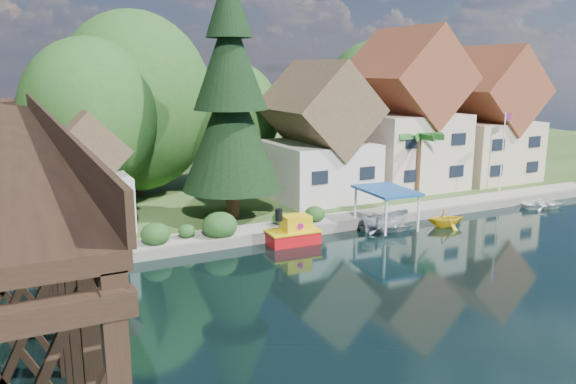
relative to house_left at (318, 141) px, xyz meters
name	(u,v)px	position (x,y,z in m)	size (l,w,h in m)	color
ground	(351,280)	(-7.00, -16.00, -5.14)	(140.00, 140.00, 0.00)	black
bank	(175,171)	(-7.00, 18.00, -4.89)	(140.00, 52.00, 0.50)	#2E451B
seawall	(337,227)	(-3.00, -8.00, -4.83)	(60.00, 0.40, 0.62)	slate
promenade	(351,216)	(-1.00, -6.70, -4.61)	(50.00, 2.60, 0.06)	gray
house_left	(318,141)	(0.00, 0.00, 0.00)	(7.64, 8.64, 11.02)	beige
house_center	(404,120)	(9.00, 0.50, 1.28)	(8.65, 9.18, 13.89)	beige
house_right	(484,123)	(18.00, 0.00, 0.64)	(8.15, 8.64, 12.45)	#C4AE8C
shed	(88,179)	(-18.00, -1.50, -1.31)	(5.09, 5.40, 7.85)	beige
bg_trees	(225,112)	(-6.00, 5.25, 2.15)	(49.90, 13.30, 10.57)	#382314
shrubs	(209,225)	(-11.60, -6.74, -3.91)	(15.76, 2.47, 1.70)	#1B3D16
conifer	(231,101)	(-8.61, -3.08, 3.56)	(6.92, 6.92, 17.03)	#382314
palm_tree	(419,138)	(7.22, -3.70, 0.25)	(5.22, 5.22, 5.59)	#382314
flagpole	(504,144)	(14.57, -5.70, -0.46)	(1.03, 0.38, 6.81)	white
tugboat	(294,232)	(-6.81, -8.98, -4.42)	(3.38, 1.95, 2.40)	#B90C13
boat_white_a	(386,225)	(0.20, -9.13, -4.75)	(2.65, 3.70, 0.77)	silver
boat_canopy	(386,213)	(0.18, -9.11, -3.91)	(3.68, 4.64, 2.87)	silver
boat_yellow	(446,217)	(4.48, -10.29, -4.43)	(2.33, 2.70, 1.42)	yellow
boat_white_b	(544,203)	(15.25, -9.61, -4.77)	(2.53, 3.54, 0.73)	white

